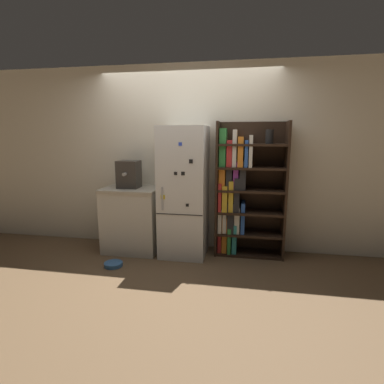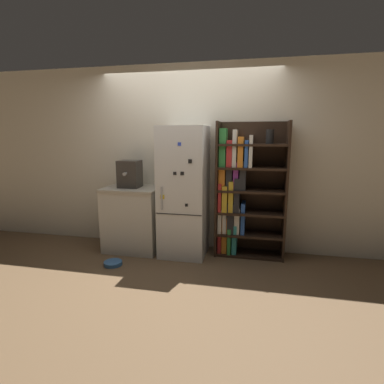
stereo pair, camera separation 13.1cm
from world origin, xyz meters
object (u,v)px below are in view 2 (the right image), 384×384
(bookshelf, at_px, (241,192))
(espresso_machine, at_px, (130,174))
(refrigerator, at_px, (184,192))
(pet_bowl, at_px, (113,263))

(bookshelf, bearing_deg, espresso_machine, -174.71)
(refrigerator, height_order, bookshelf, bookshelf)
(refrigerator, xyz_separation_m, bookshelf, (0.75, 0.15, 0.00))
(refrigerator, bearing_deg, pet_bowl, -143.47)
(refrigerator, relative_size, bookshelf, 0.97)
(refrigerator, relative_size, pet_bowl, 7.57)
(espresso_machine, relative_size, pet_bowl, 1.64)
(refrigerator, distance_m, espresso_machine, 0.81)
(espresso_machine, bearing_deg, bookshelf, 5.29)
(bookshelf, height_order, espresso_machine, bookshelf)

